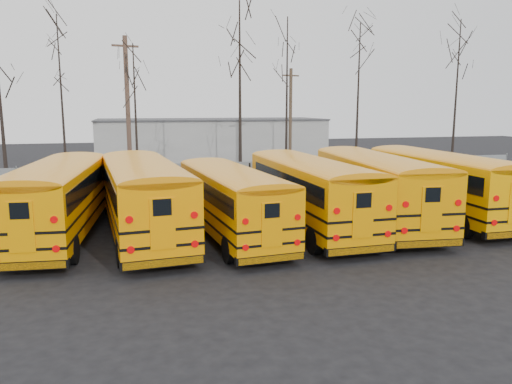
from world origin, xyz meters
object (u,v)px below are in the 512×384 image
object	(u,v)px
bus_e	(374,183)
utility_pole_right	(290,120)
bus_a	(58,193)
bus_c	(230,196)
utility_pole_left	(128,110)
bus_d	(308,187)
bus_f	(439,179)
bus_b	(143,192)

from	to	relation	value
bus_e	utility_pole_right	distance (m)	17.74
bus_a	bus_c	world-z (taller)	bus_a
bus_a	utility_pole_left	bearing A→B (deg)	83.57
bus_c	utility_pole_left	size ratio (longest dim) A/B	1.08
bus_a	bus_e	distance (m)	13.75
bus_d	bus_f	distance (m)	6.95
utility_pole_left	bus_c	bearing A→B (deg)	-89.80
bus_c	utility_pole_right	bearing A→B (deg)	59.41
bus_d	bus_f	world-z (taller)	bus_f
bus_c	bus_d	xyz separation A→B (m)	(3.58, 0.51, 0.14)
bus_b	bus_f	bearing A→B (deg)	-4.02
bus_d	bus_f	xyz separation A→B (m)	(6.92, 0.63, 0.03)
bus_a	bus_d	distance (m)	10.46
bus_c	bus_d	world-z (taller)	bus_d
bus_b	bus_f	xyz separation A→B (m)	(13.99, 0.35, -0.02)
bus_e	bus_f	distance (m)	3.63
bus_d	utility_pole_left	bearing A→B (deg)	114.92
bus_b	bus_d	bearing A→B (deg)	-7.70
bus_a	bus_e	size ratio (longest dim) A/B	0.98
bus_b	bus_e	xyz separation A→B (m)	(10.39, -0.02, -0.00)
utility_pole_left	utility_pole_right	bearing A→B (deg)	-2.32
bus_a	utility_pole_left	xyz separation A→B (m)	(2.78, 14.20, 3.25)
utility_pole_right	utility_pole_left	bearing A→B (deg)	175.07
bus_e	utility_pole_left	xyz separation A→B (m)	(-10.95, 14.86, 3.21)
bus_b	bus_c	size ratio (longest dim) A/B	1.11
bus_a	utility_pole_left	distance (m)	14.83
bus_c	bus_e	distance (m)	6.93
bus_f	utility_pole_right	xyz separation A→B (m)	(-2.09, 17.15, 2.35)
bus_e	bus_f	bearing A→B (deg)	10.30
bus_a	bus_e	bearing A→B (deg)	1.91
bus_c	utility_pole_left	bearing A→B (deg)	98.69
bus_a	bus_d	bearing A→B (deg)	-0.35
bus_e	bus_d	bearing A→B (deg)	-171.21
bus_a	bus_d	xyz separation A→B (m)	(10.42, -0.91, -0.01)
bus_a	bus_c	bearing A→B (deg)	-7.05
bus_f	utility_pole_left	bearing A→B (deg)	135.23
bus_b	bus_f	distance (m)	14.00
bus_f	bus_a	bearing A→B (deg)	179.14
bus_b	bus_e	world-z (taller)	bus_b
utility_pole_left	utility_pole_right	size ratio (longest dim) A/B	1.21
bus_a	utility_pole_right	bearing A→B (deg)	52.53
bus_d	bus_b	bearing A→B (deg)	175.85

